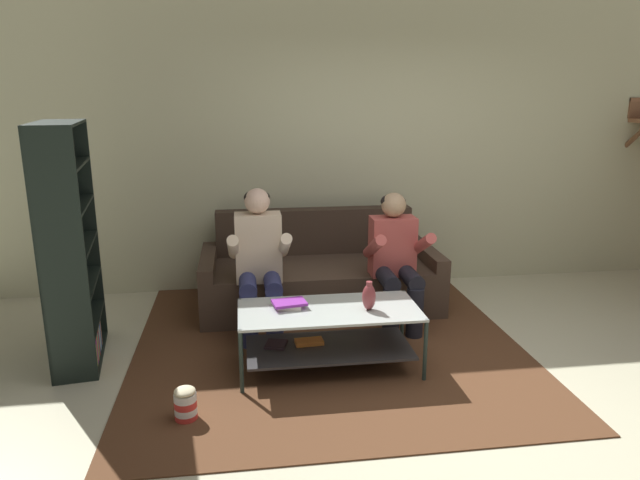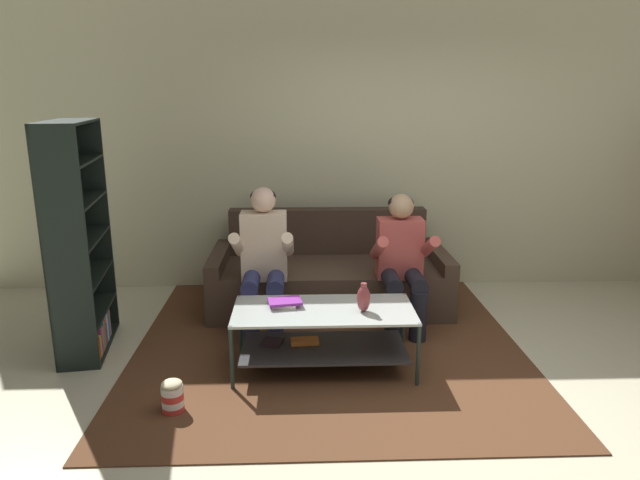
# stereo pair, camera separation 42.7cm
# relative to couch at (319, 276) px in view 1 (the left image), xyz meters

# --- Properties ---
(ground) EXTENTS (16.80, 16.80, 0.00)m
(ground) POSITION_rel_couch_xyz_m (0.62, -1.81, -0.28)
(ground) COLOR beige
(back_partition) EXTENTS (8.40, 0.12, 2.90)m
(back_partition) POSITION_rel_couch_xyz_m (0.62, 0.65, 1.17)
(back_partition) COLOR beige
(back_partition) RESTS_ON ground
(couch) EXTENTS (2.17, 0.96, 0.86)m
(couch) POSITION_rel_couch_xyz_m (0.00, 0.00, 0.00)
(couch) COLOR #463529
(couch) RESTS_ON ground
(person_seated_left) EXTENTS (0.50, 0.58, 1.21)m
(person_seated_left) POSITION_rel_couch_xyz_m (-0.57, -0.56, 0.37)
(person_seated_left) COLOR navy
(person_seated_left) RESTS_ON ground
(person_seated_right) EXTENTS (0.50, 0.58, 1.14)m
(person_seated_right) POSITION_rel_couch_xyz_m (0.57, -0.57, 0.34)
(person_seated_right) COLOR black
(person_seated_right) RESTS_ON ground
(coffee_table) EXTENTS (1.29, 0.60, 0.46)m
(coffee_table) POSITION_rel_couch_xyz_m (-0.12, -1.28, 0.03)
(coffee_table) COLOR #B3BEB8
(coffee_table) RESTS_ON ground
(area_rug) EXTENTS (3.02, 3.23, 0.01)m
(area_rug) POSITION_rel_couch_xyz_m (-0.05, -0.77, -0.28)
(area_rug) COLOR brown
(area_rug) RESTS_ON ground
(vase) EXTENTS (0.10, 0.10, 0.21)m
(vase) POSITION_rel_couch_xyz_m (0.17, -1.34, 0.28)
(vase) COLOR brown
(vase) RESTS_ON coffee_table
(book_stack) EXTENTS (0.26, 0.20, 0.05)m
(book_stack) POSITION_rel_couch_xyz_m (-0.38, -1.22, 0.21)
(book_stack) COLOR silver
(book_stack) RESTS_ON coffee_table
(bookshelf) EXTENTS (0.42, 0.89, 1.76)m
(bookshelf) POSITION_rel_couch_xyz_m (-1.98, -0.87, 0.44)
(bookshelf) COLOR black
(bookshelf) RESTS_ON ground
(popcorn_tub) EXTENTS (0.14, 0.14, 0.22)m
(popcorn_tub) POSITION_rel_couch_xyz_m (-1.08, -1.84, -0.17)
(popcorn_tub) COLOR red
(popcorn_tub) RESTS_ON ground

